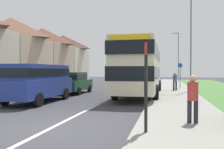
{
  "coord_description": "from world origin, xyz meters",
  "views": [
    {
      "loc": [
        3.54,
        -7.02,
        1.82
      ],
      "look_at": [
        0.69,
        5.83,
        1.6
      ],
      "focal_mm": 39.18,
      "sensor_mm": 36.0,
      "label": 1
    }
  ],
  "objects_px": {
    "pedestrian_walking_away": "(175,80)",
    "bus_stop_sign": "(146,81)",
    "pedestrian_at_stop": "(193,97)",
    "cycle_route_sign": "(180,74)",
    "parked_car_dark_green": "(74,82)",
    "street_lamp_far": "(178,54)",
    "double_decker_bus": "(140,66)",
    "parked_van_blue": "(38,80)",
    "street_lamp_mid": "(190,35)"
  },
  "relations": [
    {
      "from": "pedestrian_walking_away",
      "to": "bus_stop_sign",
      "type": "distance_m",
      "value": 14.79
    },
    {
      "from": "pedestrian_at_stop",
      "to": "cycle_route_sign",
      "type": "xyz_separation_m",
      "value": [
        0.47,
        16.08,
        0.45
      ]
    },
    {
      "from": "parked_car_dark_green",
      "to": "street_lamp_far",
      "type": "distance_m",
      "value": 21.91
    },
    {
      "from": "pedestrian_at_stop",
      "to": "pedestrian_walking_away",
      "type": "relative_size",
      "value": 1.0
    },
    {
      "from": "pedestrian_walking_away",
      "to": "parked_car_dark_green",
      "type": "bearing_deg",
      "value": -156.48
    },
    {
      "from": "pedestrian_walking_away",
      "to": "bus_stop_sign",
      "type": "bearing_deg",
      "value": -94.95
    },
    {
      "from": "pedestrian_walking_away",
      "to": "cycle_route_sign",
      "type": "bearing_deg",
      "value": 78.59
    },
    {
      "from": "pedestrian_at_stop",
      "to": "double_decker_bus",
      "type": "bearing_deg",
      "value": 105.87
    },
    {
      "from": "parked_van_blue",
      "to": "pedestrian_walking_away",
      "type": "bearing_deg",
      "value": 48.25
    },
    {
      "from": "bus_stop_sign",
      "to": "street_lamp_far",
      "type": "xyz_separation_m",
      "value": [
        2.2,
        31.11,
        2.73
      ]
    },
    {
      "from": "parked_van_blue",
      "to": "street_lamp_far",
      "type": "relative_size",
      "value": 0.72
    },
    {
      "from": "cycle_route_sign",
      "to": "street_lamp_mid",
      "type": "xyz_separation_m",
      "value": [
        0.59,
        -3.09,
        3.31
      ]
    },
    {
      "from": "pedestrian_walking_away",
      "to": "street_lamp_far",
      "type": "relative_size",
      "value": 0.22
    },
    {
      "from": "bus_stop_sign",
      "to": "parked_car_dark_green",
      "type": "bearing_deg",
      "value": 120.18
    },
    {
      "from": "parked_van_blue",
      "to": "bus_stop_sign",
      "type": "bearing_deg",
      "value": -41.86
    },
    {
      "from": "bus_stop_sign",
      "to": "street_lamp_far",
      "type": "height_order",
      "value": "street_lamp_far"
    },
    {
      "from": "parked_car_dark_green",
      "to": "bus_stop_sign",
      "type": "height_order",
      "value": "bus_stop_sign"
    },
    {
      "from": "pedestrian_walking_away",
      "to": "street_lamp_far",
      "type": "bearing_deg",
      "value": 86.79
    },
    {
      "from": "double_decker_bus",
      "to": "pedestrian_walking_away",
      "type": "relative_size",
      "value": 6.51
    },
    {
      "from": "double_decker_bus",
      "to": "street_lamp_mid",
      "type": "bearing_deg",
      "value": 44.09
    },
    {
      "from": "parked_van_blue",
      "to": "street_lamp_mid",
      "type": "bearing_deg",
      "value": 43.45
    },
    {
      "from": "pedestrian_at_stop",
      "to": "parked_van_blue",
      "type": "bearing_deg",
      "value": 150.97
    },
    {
      "from": "double_decker_bus",
      "to": "parked_van_blue",
      "type": "bearing_deg",
      "value": -137.0
    },
    {
      "from": "double_decker_bus",
      "to": "pedestrian_at_stop",
      "type": "bearing_deg",
      "value": -74.13
    },
    {
      "from": "parked_car_dark_green",
      "to": "pedestrian_at_stop",
      "type": "relative_size",
      "value": 2.52
    },
    {
      "from": "double_decker_bus",
      "to": "parked_van_blue",
      "type": "distance_m",
      "value": 7.31
    },
    {
      "from": "parked_van_blue",
      "to": "parked_car_dark_green",
      "type": "relative_size",
      "value": 1.27
    },
    {
      "from": "parked_van_blue",
      "to": "pedestrian_at_stop",
      "type": "relative_size",
      "value": 3.21
    },
    {
      "from": "bus_stop_sign",
      "to": "cycle_route_sign",
      "type": "bearing_deg",
      "value": 84.0
    },
    {
      "from": "street_lamp_mid",
      "to": "street_lamp_far",
      "type": "bearing_deg",
      "value": 90.83
    },
    {
      "from": "double_decker_bus",
      "to": "pedestrian_walking_away",
      "type": "xyz_separation_m",
      "value": [
        2.56,
        3.87,
        -1.17
      ]
    },
    {
      "from": "parked_van_blue",
      "to": "parked_car_dark_green",
      "type": "xyz_separation_m",
      "value": [
        0.02,
        5.4,
        -0.36
      ]
    },
    {
      "from": "parked_van_blue",
      "to": "pedestrian_walking_away",
      "type": "distance_m",
      "value": 11.82
    },
    {
      "from": "parked_van_blue",
      "to": "pedestrian_at_stop",
      "type": "distance_m",
      "value": 9.13
    },
    {
      "from": "parked_car_dark_green",
      "to": "pedestrian_at_stop",
      "type": "height_order",
      "value": "parked_car_dark_green"
    },
    {
      "from": "bus_stop_sign",
      "to": "street_lamp_far",
      "type": "distance_m",
      "value": 31.3
    },
    {
      "from": "cycle_route_sign",
      "to": "street_lamp_mid",
      "type": "distance_m",
      "value": 4.57
    },
    {
      "from": "parked_van_blue",
      "to": "street_lamp_far",
      "type": "height_order",
      "value": "street_lamp_far"
    },
    {
      "from": "pedestrian_walking_away",
      "to": "street_lamp_mid",
      "type": "height_order",
      "value": "street_lamp_mid"
    },
    {
      "from": "street_lamp_far",
      "to": "cycle_route_sign",
      "type": "bearing_deg",
      "value": -91.47
    },
    {
      "from": "parked_van_blue",
      "to": "double_decker_bus",
      "type": "bearing_deg",
      "value": 43.0
    },
    {
      "from": "parked_van_blue",
      "to": "pedestrian_walking_away",
      "type": "relative_size",
      "value": 3.21
    },
    {
      "from": "street_lamp_mid",
      "to": "street_lamp_far",
      "type": "xyz_separation_m",
      "value": [
        -0.24,
        16.64,
        -0.47
      ]
    },
    {
      "from": "parked_car_dark_green",
      "to": "cycle_route_sign",
      "type": "relative_size",
      "value": 1.67
    },
    {
      "from": "parked_van_blue",
      "to": "parked_car_dark_green",
      "type": "distance_m",
      "value": 5.41
    },
    {
      "from": "parked_car_dark_green",
      "to": "cycle_route_sign",
      "type": "height_order",
      "value": "cycle_route_sign"
    },
    {
      "from": "double_decker_bus",
      "to": "pedestrian_walking_away",
      "type": "bearing_deg",
      "value": 56.49
    },
    {
      "from": "double_decker_bus",
      "to": "cycle_route_sign",
      "type": "bearing_deg",
      "value": 64.94
    },
    {
      "from": "pedestrian_walking_away",
      "to": "bus_stop_sign",
      "type": "xyz_separation_m",
      "value": [
        -1.28,
        -14.73,
        0.56
      ]
    },
    {
      "from": "bus_stop_sign",
      "to": "street_lamp_mid",
      "type": "xyz_separation_m",
      "value": [
        2.44,
        14.47,
        3.2
      ]
    }
  ]
}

